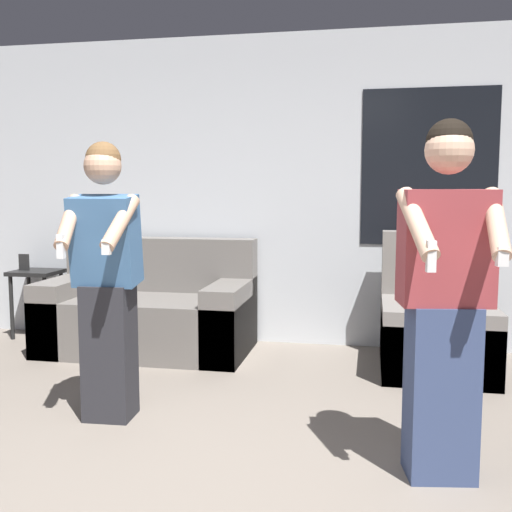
{
  "coord_description": "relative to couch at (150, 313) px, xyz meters",
  "views": [
    {
      "loc": [
        0.88,
        -2.01,
        1.35
      ],
      "look_at": [
        0.29,
        1.04,
        1.02
      ],
      "focal_mm": 42.0,
      "sensor_mm": 36.0,
      "label": 1
    }
  ],
  "objects": [
    {
      "name": "armchair",
      "position": [
        2.34,
        -0.1,
        0.0
      ],
      "size": [
        0.81,
        0.94,
        1.03
      ],
      "color": "slate",
      "rests_on": "ground_plane"
    },
    {
      "name": "person_right",
      "position": [
        2.18,
        -1.91,
        0.54
      ],
      "size": [
        0.47,
        0.5,
        1.68
      ],
      "color": "#384770",
      "rests_on": "ground_plane"
    },
    {
      "name": "wall_back",
      "position": [
        0.98,
        0.49,
        1.03
      ],
      "size": [
        6.94,
        0.07,
        2.7
      ],
      "color": "silver",
      "rests_on": "ground_plane"
    },
    {
      "name": "side_table",
      "position": [
        -1.2,
        0.24,
        0.18
      ],
      "size": [
        0.42,
        0.37,
        0.77
      ],
      "color": "black",
      "rests_on": "ground_plane"
    },
    {
      "name": "couch",
      "position": [
        0.0,
        0.0,
        0.0
      ],
      "size": [
        1.72,
        0.91,
        0.94
      ],
      "color": "slate",
      "rests_on": "ground_plane"
    },
    {
      "name": "person_left",
      "position": [
        0.33,
        -1.52,
        0.52
      ],
      "size": [
        0.43,
        0.49,
        1.64
      ],
      "color": "#28282D",
      "rests_on": "ground_plane"
    }
  ]
}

